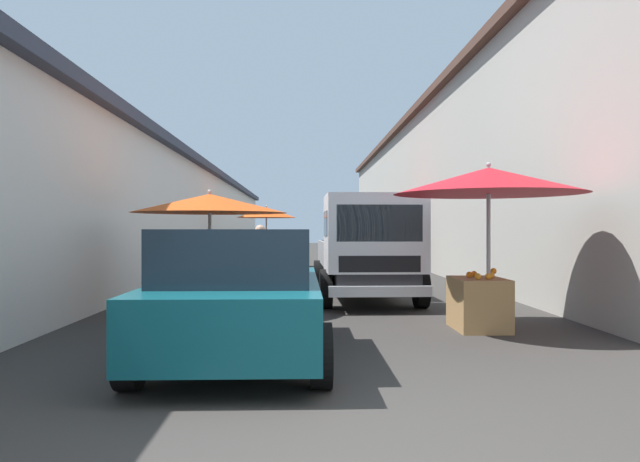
{
  "coord_description": "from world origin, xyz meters",
  "views": [
    {
      "loc": [
        -3.45,
        0.36,
        1.45
      ],
      "look_at": [
        10.12,
        -0.04,
        1.41
      ],
      "focal_mm": 32.78,
      "sensor_mm": 36.0,
      "label": 1
    }
  ],
  "objects_px": {
    "fruit_stall_mid_lane": "(487,201)",
    "hatchback_car": "(241,293)",
    "fruit_stall_far_left": "(265,219)",
    "fruit_stall_near_left": "(364,217)",
    "plastic_stool": "(198,277)",
    "delivery_truck": "(369,250)",
    "fruit_stall_near_right": "(213,221)",
    "vendor_by_crates": "(260,257)"
  },
  "relations": [
    {
      "from": "fruit_stall_near_left",
      "to": "fruit_stall_far_left",
      "type": "bearing_deg",
      "value": 67.57
    },
    {
      "from": "vendor_by_crates",
      "to": "plastic_stool",
      "type": "relative_size",
      "value": 3.54
    },
    {
      "from": "fruit_stall_mid_lane",
      "to": "hatchback_car",
      "type": "relative_size",
      "value": 0.69
    },
    {
      "from": "hatchback_car",
      "to": "plastic_stool",
      "type": "relative_size",
      "value": 8.99
    },
    {
      "from": "fruit_stall_far_left",
      "to": "delivery_truck",
      "type": "distance_m",
      "value": 11.23
    },
    {
      "from": "fruit_stall_mid_lane",
      "to": "vendor_by_crates",
      "type": "distance_m",
      "value": 5.38
    },
    {
      "from": "fruit_stall_far_left",
      "to": "vendor_by_crates",
      "type": "distance_m",
      "value": 10.08
    },
    {
      "from": "plastic_stool",
      "to": "vendor_by_crates",
      "type": "bearing_deg",
      "value": -136.68
    },
    {
      "from": "fruit_stall_mid_lane",
      "to": "hatchback_car",
      "type": "bearing_deg",
      "value": 115.97
    },
    {
      "from": "fruit_stall_mid_lane",
      "to": "vendor_by_crates",
      "type": "xyz_separation_m",
      "value": [
        3.97,
        3.5,
        -0.97
      ]
    },
    {
      "from": "fruit_stall_near_left",
      "to": "hatchback_car",
      "type": "xyz_separation_m",
      "value": [
        -14.11,
        2.88,
        -1.16
      ]
    },
    {
      "from": "fruit_stall_far_left",
      "to": "fruit_stall_near_right",
      "type": "relative_size",
      "value": 0.88
    },
    {
      "from": "hatchback_car",
      "to": "vendor_by_crates",
      "type": "relative_size",
      "value": 2.54
    },
    {
      "from": "fruit_stall_far_left",
      "to": "fruit_stall_near_left",
      "type": "xyz_separation_m",
      "value": [
        -1.48,
        -3.59,
        0.04
      ]
    },
    {
      "from": "fruit_stall_mid_lane",
      "to": "fruit_stall_far_left",
      "type": "bearing_deg",
      "value": 16.04
    },
    {
      "from": "hatchback_car",
      "to": "fruit_stall_near_left",
      "type": "bearing_deg",
      "value": -11.56
    },
    {
      "from": "fruit_stall_near_right",
      "to": "vendor_by_crates",
      "type": "bearing_deg",
      "value": -18.52
    },
    {
      "from": "fruit_stall_far_left",
      "to": "fruit_stall_mid_lane",
      "type": "xyz_separation_m",
      "value": [
        -13.98,
        -4.02,
        -0.0
      ]
    },
    {
      "from": "fruit_stall_far_left",
      "to": "hatchback_car",
      "type": "bearing_deg",
      "value": -177.39
    },
    {
      "from": "vendor_by_crates",
      "to": "plastic_stool",
      "type": "distance_m",
      "value": 2.39
    },
    {
      "from": "fruit_stall_far_left",
      "to": "hatchback_car",
      "type": "xyz_separation_m",
      "value": [
        -15.59,
        -0.71,
        -1.12
      ]
    },
    {
      "from": "fruit_stall_near_left",
      "to": "plastic_stool",
      "type": "height_order",
      "value": "fruit_stall_near_left"
    },
    {
      "from": "fruit_stall_far_left",
      "to": "fruit_stall_near_left",
      "type": "distance_m",
      "value": 3.89
    },
    {
      "from": "fruit_stall_near_right",
      "to": "fruit_stall_near_left",
      "type": "relative_size",
      "value": 1.04
    },
    {
      "from": "delivery_truck",
      "to": "plastic_stool",
      "type": "bearing_deg",
      "value": 55.96
    },
    {
      "from": "fruit_stall_mid_lane",
      "to": "plastic_stool",
      "type": "distance_m",
      "value": 7.77
    },
    {
      "from": "fruit_stall_far_left",
      "to": "vendor_by_crates",
      "type": "relative_size",
      "value": 1.53
    },
    {
      "from": "plastic_stool",
      "to": "fruit_stall_mid_lane",
      "type": "bearing_deg",
      "value": -138.01
    },
    {
      "from": "hatchback_car",
      "to": "fruit_stall_near_right",
      "type": "bearing_deg",
      "value": 13.62
    },
    {
      "from": "hatchback_car",
      "to": "vendor_by_crates",
      "type": "xyz_separation_m",
      "value": [
        5.58,
        0.19,
        0.14
      ]
    },
    {
      "from": "delivery_truck",
      "to": "plastic_stool",
      "type": "relative_size",
      "value": 11.37
    },
    {
      "from": "fruit_stall_near_left",
      "to": "vendor_by_crates",
      "type": "bearing_deg",
      "value": 160.2
    },
    {
      "from": "fruit_stall_far_left",
      "to": "fruit_stall_mid_lane",
      "type": "bearing_deg",
      "value": -163.96
    },
    {
      "from": "fruit_stall_near_right",
      "to": "fruit_stall_far_left",
      "type": "bearing_deg",
      "value": -0.73
    },
    {
      "from": "hatchback_car",
      "to": "delivery_truck",
      "type": "height_order",
      "value": "delivery_truck"
    },
    {
      "from": "fruit_stall_far_left",
      "to": "fruit_stall_mid_lane",
      "type": "height_order",
      "value": "fruit_stall_mid_lane"
    },
    {
      "from": "fruit_stall_near_right",
      "to": "plastic_stool",
      "type": "xyz_separation_m",
      "value": [
        3.71,
        0.92,
        -1.26
      ]
    },
    {
      "from": "delivery_truck",
      "to": "vendor_by_crates",
      "type": "relative_size",
      "value": 3.21
    },
    {
      "from": "fruit_stall_mid_lane",
      "to": "hatchback_car",
      "type": "xyz_separation_m",
      "value": [
        -1.61,
        3.31,
        -1.12
      ]
    },
    {
      "from": "fruit_stall_far_left",
      "to": "fruit_stall_near_right",
      "type": "distance_m",
      "value": 12.04
    },
    {
      "from": "fruit_stall_far_left",
      "to": "delivery_truck",
      "type": "xyz_separation_m",
      "value": [
        -10.87,
        -2.69,
        -0.82
      ]
    },
    {
      "from": "fruit_stall_far_left",
      "to": "fruit_stall_near_left",
      "type": "relative_size",
      "value": 0.92
    }
  ]
}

